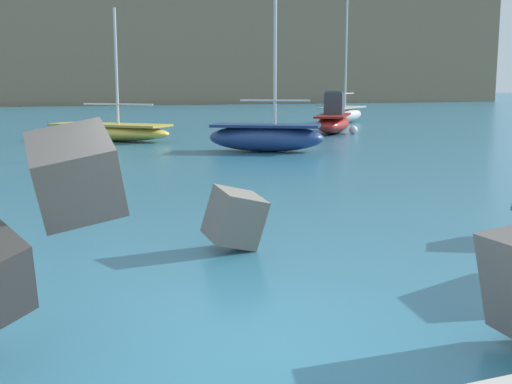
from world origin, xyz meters
TOP-DOWN VIEW (x-y plane):
  - ground_plane at (0.00, 0.00)m, footprint 400.00×400.00m
  - breakwater_jetty at (3.22, 0.78)m, footprint 32.31×6.58m
  - boat_near_left at (2.62, 24.47)m, footprint 5.77×5.66m
  - boat_near_centre at (19.74, 33.32)m, footprint 5.80×5.60m
  - boat_near_right at (14.65, 25.29)m, footprint 4.71×5.92m
  - boat_mid_centre at (7.35, 17.21)m, footprint 4.69×3.80m
  - mooring_buoy_inner at (9.60, 24.42)m, footprint 0.44×0.44m
  - mooring_buoy_middle at (15.11, 23.96)m, footprint 0.44×0.44m
  - headland_bluff at (23.37, 97.13)m, footprint 106.83×32.72m

SIDE VIEW (x-z plane):
  - ground_plane at x=0.00m, z-range 0.00..0.00m
  - mooring_buoy_inner at x=9.60m, z-range 0.00..0.44m
  - mooring_buoy_middle at x=15.11m, z-range 0.00..0.44m
  - boat_near_left at x=2.62m, z-range -2.51..3.39m
  - boat_mid_centre at x=7.35m, z-range -2.42..3.58m
  - boat_near_centre at x=19.74m, z-range -3.61..4.85m
  - boat_near_right at x=14.65m, z-range -0.41..1.82m
  - breakwater_jetty at x=3.22m, z-range -0.27..2.04m
  - headland_bluff at x=23.37m, z-range 0.02..18.70m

